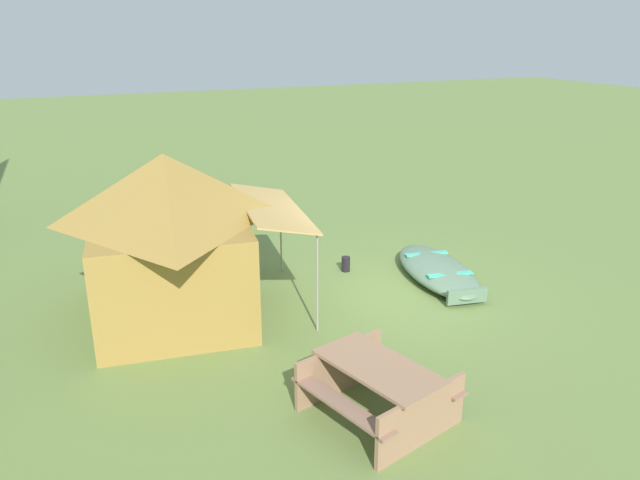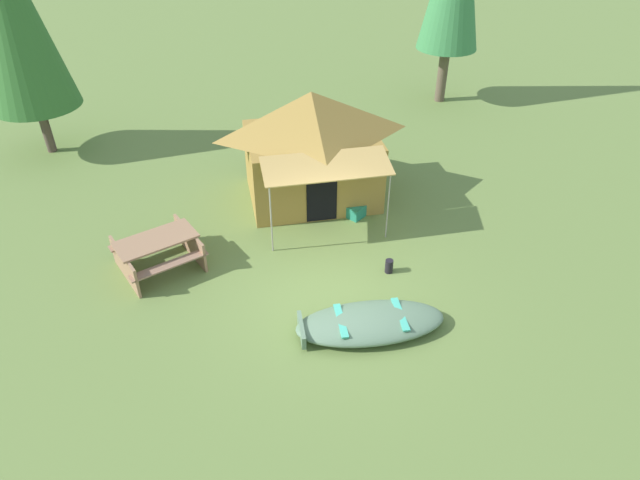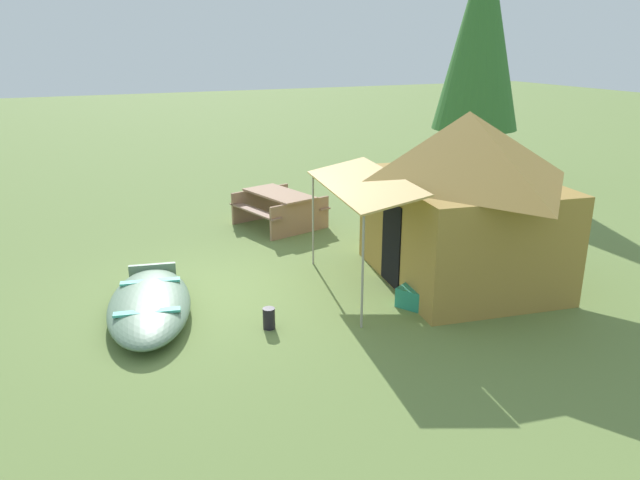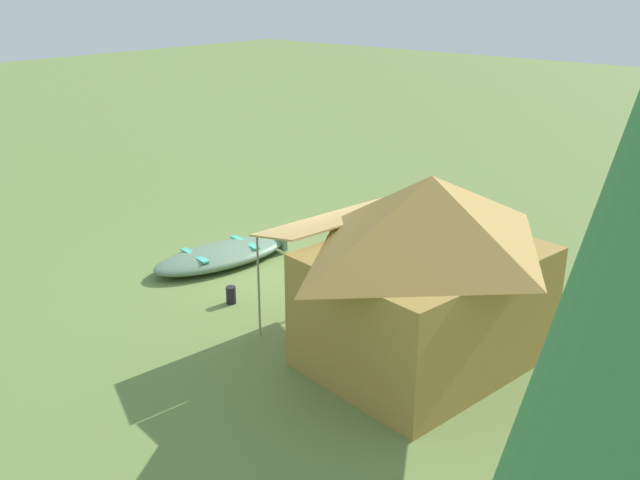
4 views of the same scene
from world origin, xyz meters
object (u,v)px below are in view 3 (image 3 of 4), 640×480
beached_rowboat (150,304)px  pine_tree_back_left (481,32)px  picnic_table (279,205)px  canvas_cabin_tent (463,195)px  cooler_box (414,298)px  fuel_can (269,318)px

beached_rowboat → pine_tree_back_left: size_ratio=0.45×
picnic_table → canvas_cabin_tent: bearing=23.1°
picnic_table → pine_tree_back_left: size_ratio=0.30×
cooler_box → fuel_can: 2.35m
cooler_box → beached_rowboat: bearing=-109.2°
canvas_cabin_tent → picnic_table: canvas_cabin_tent is taller
fuel_can → pine_tree_back_left: 12.20m
picnic_table → cooler_box: size_ratio=4.09×
pine_tree_back_left → fuel_can: bearing=-51.0°
fuel_can → pine_tree_back_left: bearing=129.0°
canvas_cabin_tent → pine_tree_back_left: pine_tree_back_left is taller
beached_rowboat → canvas_cabin_tent: size_ratio=0.75×
beached_rowboat → canvas_cabin_tent: bearing=83.4°
canvas_cabin_tent → pine_tree_back_left: (-6.71, 5.27, 2.68)m
canvas_cabin_tent → pine_tree_back_left: size_ratio=0.60×
beached_rowboat → cooler_box: bearing=70.8°
canvas_cabin_tent → picnic_table: size_ratio=2.00×
canvas_cabin_tent → beached_rowboat: bearing=-96.6°
fuel_can → beached_rowboat: bearing=-126.7°
cooler_box → picnic_table: bearing=-174.8°
beached_rowboat → cooler_box: 4.09m
picnic_table → fuel_can: bearing=-21.6°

